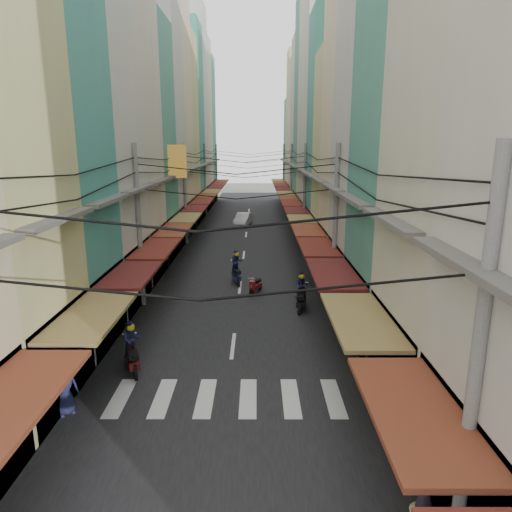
{
  "coord_description": "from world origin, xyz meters",
  "views": [
    {
      "loc": [
        0.98,
        -19.42,
        8.1
      ],
      "look_at": [
        0.94,
        6.4,
        1.78
      ],
      "focal_mm": 32.0,
      "sensor_mm": 36.0,
      "label": 1
    }
  ],
  "objects_px": {
    "bicycle": "(396,322)",
    "traffic_sign": "(378,310)",
    "white_car": "(243,225)",
    "market_umbrella": "(416,321)"
  },
  "relations": [
    {
      "from": "traffic_sign",
      "to": "white_car",
      "type": "bearing_deg",
      "value": 101.51
    },
    {
      "from": "bicycle",
      "to": "traffic_sign",
      "type": "relative_size",
      "value": 0.61
    },
    {
      "from": "white_car",
      "to": "market_umbrella",
      "type": "relative_size",
      "value": 1.75
    },
    {
      "from": "bicycle",
      "to": "market_umbrella",
      "type": "distance_m",
      "value": 6.0
    },
    {
      "from": "market_umbrella",
      "to": "traffic_sign",
      "type": "height_order",
      "value": "traffic_sign"
    },
    {
      "from": "white_car",
      "to": "bicycle",
      "type": "xyz_separation_m",
      "value": [
        7.94,
        -26.33,
        0.0
      ]
    },
    {
      "from": "white_car",
      "to": "bicycle",
      "type": "height_order",
      "value": "white_car"
    },
    {
      "from": "market_umbrella",
      "to": "traffic_sign",
      "type": "distance_m",
      "value": 2.11
    },
    {
      "from": "white_car",
      "to": "traffic_sign",
      "type": "relative_size",
      "value": 1.67
    },
    {
      "from": "white_car",
      "to": "market_umbrella",
      "type": "xyz_separation_m",
      "value": [
        6.86,
        -31.78,
        2.27
      ]
    }
  ]
}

